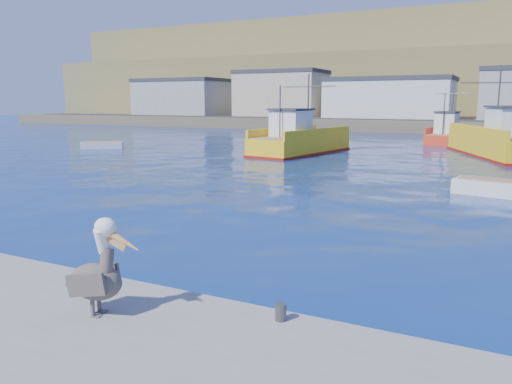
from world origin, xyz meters
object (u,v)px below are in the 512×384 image
trawler_yellow_b (503,142)px  pelican (98,274)px  skiff_left (102,146)px  boat_orange (448,134)px  trawler_yellow_a (299,141)px  skiff_mid (503,190)px

trawler_yellow_b → pelican: (-6.00, -36.48, 0.15)m
skiff_left → trawler_yellow_b: bearing=15.3°
boat_orange → skiff_left: bearing=-144.2°
trawler_yellow_a → skiff_mid: 19.96m
boat_orange → trawler_yellow_a: bearing=-121.9°
trawler_yellow_a → boat_orange: bearing=58.1°
trawler_yellow_a → skiff_mid: (15.04, -13.10, -0.72)m
skiff_mid → trawler_yellow_a: bearing=139.0°
boat_orange → pelican: 47.31m
trawler_yellow_a → skiff_left: trawler_yellow_a is taller
trawler_yellow_a → boat_orange: 18.48m
skiff_left → skiff_mid: 33.76m
boat_orange → skiff_left: (-27.21, -19.65, -0.73)m
trawler_yellow_b → boat_orange: bearing=115.0°
trawler_yellow_b → boat_orange: (-5.04, 10.82, -0.13)m
trawler_yellow_a → skiff_left: bearing=-167.2°
trawler_yellow_a → boat_orange: trawler_yellow_a is taller
skiff_left → skiff_mid: size_ratio=0.84×
skiff_left → skiff_mid: skiff_mid is taller
pelican → trawler_yellow_b: bearing=80.7°
trawler_yellow_a → trawler_yellow_b: 15.58m
skiff_left → trawler_yellow_a: bearing=12.8°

